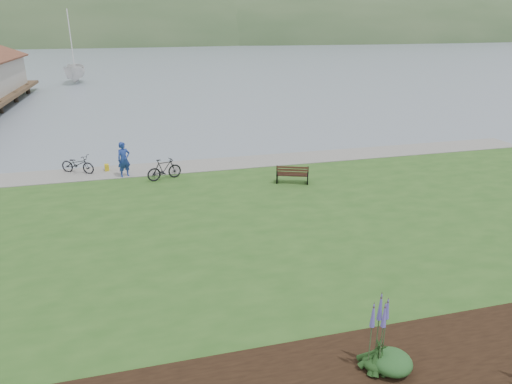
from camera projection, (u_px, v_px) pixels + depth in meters
ground at (279, 221)px, 18.16m from camera, size 600.00×600.00×0.00m
lawn at (296, 238)px, 16.28m from camera, size 34.00×20.00×0.40m
shoreline_path at (240, 162)px, 24.27m from camera, size 34.00×2.20×0.03m
far_hillside at (197, 43)px, 176.95m from camera, size 580.00×80.00×38.00m
park_bench at (292, 174)px, 21.01m from camera, size 1.57×1.08×0.91m
person at (124, 157)px, 21.73m from camera, size 0.87×0.75×2.02m
bicycle_a at (78, 164)px, 22.44m from camera, size 1.42×1.87×0.94m
bicycle_b at (164, 169)px, 21.52m from camera, size 1.00×1.76×1.02m
sailboat at (77, 83)px, 59.21m from camera, size 10.98×11.18×28.66m
pannier at (107, 168)px, 22.86m from camera, size 0.24×0.34×0.34m
echium_4 at (380, 335)px, 9.50m from camera, size 0.62×0.62×2.15m
shrub_0 at (392, 362)px, 9.68m from camera, size 0.85×0.85×0.42m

